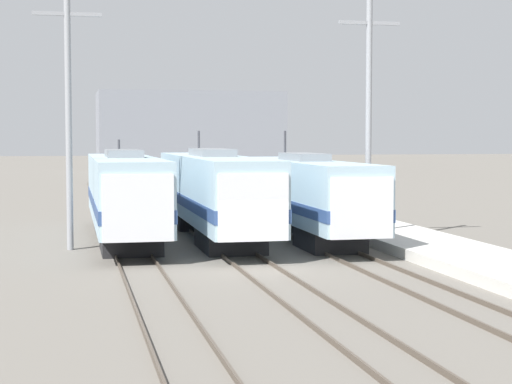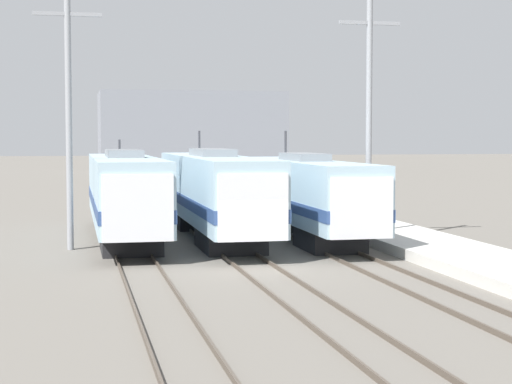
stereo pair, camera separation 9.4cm
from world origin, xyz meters
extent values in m
plane|color=#666059|center=(0.00, 0.00, 0.00)|extent=(400.00, 400.00, 0.00)
cube|color=#4C4238|center=(-4.95, 0.00, 0.07)|extent=(0.07, 120.00, 0.15)
cube|color=#4C4238|center=(-3.51, 0.00, 0.07)|extent=(0.07, 120.00, 0.15)
cube|color=#4C4238|center=(-0.72, 0.00, 0.07)|extent=(0.07, 120.00, 0.15)
cube|color=#4C4238|center=(0.72, 0.00, 0.07)|extent=(0.07, 120.00, 0.15)
cube|color=#4C4238|center=(3.51, 0.00, 0.07)|extent=(0.07, 120.00, 0.15)
cube|color=#4C4238|center=(4.95, 0.00, 0.07)|extent=(0.07, 120.00, 0.15)
cube|color=#232326|center=(-4.23, 5.22, 0.47)|extent=(2.47, 3.82, 0.95)
cube|color=#232326|center=(-4.23, 13.89, 0.47)|extent=(2.47, 3.82, 0.95)
cube|color=#9EBCCC|center=(-4.23, 9.55, 2.44)|extent=(2.91, 17.34, 2.97)
cube|color=navy|center=(-4.23, 9.55, 1.84)|extent=(2.95, 17.38, 0.54)
cube|color=silver|center=(-4.23, 1.89, 2.21)|extent=(2.67, 2.22, 2.53)
cube|color=black|center=(-4.23, 0.86, 2.77)|extent=(2.27, 0.08, 0.71)
cube|color=gray|center=(-4.23, 9.55, 4.10)|extent=(1.60, 4.34, 0.35)
cylinder|color=#38383D|center=(-4.23, 13.37, 4.33)|extent=(0.12, 0.12, 0.82)
cube|color=#232326|center=(0.00, 4.95, 0.47)|extent=(2.49, 4.23, 0.95)
cube|color=#232326|center=(0.00, 14.56, 0.47)|extent=(2.49, 4.23, 0.95)
cube|color=#9EBCCC|center=(0.00, 9.76, 2.45)|extent=(2.93, 19.23, 3.00)
cube|color=navy|center=(0.00, 9.76, 1.85)|extent=(2.97, 19.27, 0.54)
cube|color=silver|center=(0.00, 1.05, 2.23)|extent=(2.69, 2.01, 2.55)
cube|color=black|center=(0.00, 0.12, 2.79)|extent=(2.29, 0.08, 0.71)
cube|color=gray|center=(0.00, 9.76, 4.13)|extent=(1.61, 4.81, 0.35)
cylinder|color=#38383D|center=(0.00, 13.99, 4.58)|extent=(0.12, 0.12, 1.25)
cube|color=#232326|center=(4.23, 4.19, 0.47)|extent=(2.32, 3.67, 0.95)
cube|color=#232326|center=(4.23, 12.53, 0.47)|extent=(2.32, 3.67, 0.95)
cube|color=#9EBCCC|center=(4.23, 8.36, 2.35)|extent=(2.73, 16.69, 2.80)
cube|color=navy|center=(4.23, 8.36, 1.79)|extent=(2.77, 16.73, 0.50)
cube|color=silver|center=(4.23, 0.93, 2.14)|extent=(2.51, 2.03, 2.38)
cube|color=black|center=(4.23, 0.00, 2.66)|extent=(2.13, 0.08, 0.67)
cube|color=gray|center=(4.23, 8.36, 3.92)|extent=(1.50, 4.17, 0.35)
cylinder|color=#38383D|center=(4.23, 12.03, 4.47)|extent=(0.12, 0.12, 1.44)
cylinder|color=gray|center=(-6.72, 6.50, 5.73)|extent=(0.28, 0.28, 11.46)
cube|color=gray|center=(-6.72, 6.50, 10.08)|extent=(2.91, 0.16, 0.16)
cylinder|color=gray|center=(6.81, 6.50, 5.73)|extent=(0.28, 0.28, 11.46)
cube|color=gray|center=(6.81, 6.50, 10.08)|extent=(2.91, 0.16, 0.16)
cube|color=beige|center=(8.21, 0.00, 0.22)|extent=(4.00, 120.00, 0.45)
cube|color=gray|center=(9.91, 91.08, 5.60)|extent=(25.68, 14.35, 11.21)
camera|label=1|loc=(-6.65, -31.03, 4.84)|focal=60.00mm
camera|label=2|loc=(-6.56, -31.05, 4.84)|focal=60.00mm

